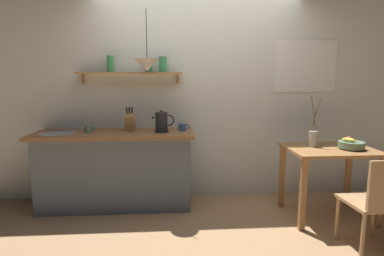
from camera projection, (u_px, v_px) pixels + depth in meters
name	position (u px, v px, depth m)	size (l,w,h in m)	color
ground_plane	(202.00, 214.00, 3.54)	(14.00, 14.00, 0.00)	#A87F56
back_wall	(214.00, 92.00, 3.98)	(6.80, 0.11, 2.70)	silver
kitchen_counter	(116.00, 169.00, 3.71)	(1.83, 0.63, 0.90)	slate
wall_shelf	(135.00, 69.00, 3.72)	(1.24, 0.20, 0.33)	tan
dining_table	(329.00, 160.00, 3.40)	(0.91, 0.69, 0.78)	#9E6B3D
dining_chair_near	(377.00, 200.00, 2.70)	(0.46, 0.45, 0.87)	tan
fruit_bowl	(351.00, 144.00, 3.32)	(0.26, 0.26, 0.13)	slate
twig_vase	(313.00, 138.00, 3.43)	(0.10, 0.09, 0.55)	#B7B2A8
electric_kettle	(162.00, 122.00, 3.62)	(0.26, 0.16, 0.26)	black
knife_block	(130.00, 122.00, 3.71)	(0.11, 0.19, 0.28)	tan
coffee_mug_by_sink	(88.00, 129.00, 3.59)	(0.12, 0.08, 0.09)	slate
coffee_mug_spare	(182.00, 127.00, 3.71)	(0.13, 0.09, 0.09)	#3D5B89
pendant_lamp	(147.00, 65.00, 3.49)	(0.28, 0.28, 0.66)	black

